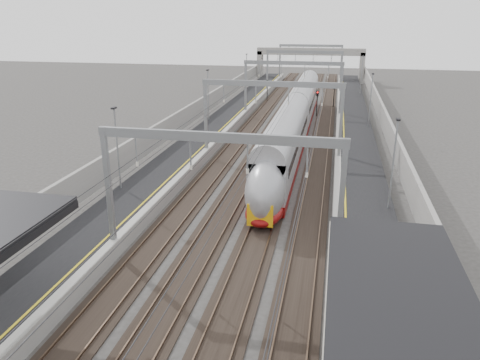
% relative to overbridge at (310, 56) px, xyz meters
% --- Properties ---
extents(platform_left, '(4.00, 120.00, 1.00)m').
position_rel_overbridge_xyz_m(platform_left, '(-8.00, -55.00, -4.81)').
color(platform_left, black).
rests_on(platform_left, ground).
extents(platform_right, '(4.00, 120.00, 1.00)m').
position_rel_overbridge_xyz_m(platform_right, '(8.00, -55.00, -4.81)').
color(platform_right, black).
rests_on(platform_right, ground).
extents(tracks, '(11.40, 140.00, 0.20)m').
position_rel_overbridge_xyz_m(tracks, '(0.00, -55.00, -5.26)').
color(tracks, black).
rests_on(tracks, ground).
extents(overhead_line, '(13.00, 140.00, 6.60)m').
position_rel_overbridge_xyz_m(overhead_line, '(0.00, -48.38, 0.83)').
color(overhead_line, gray).
rests_on(overhead_line, platform_left).
extents(overbridge, '(22.00, 2.20, 6.90)m').
position_rel_overbridge_xyz_m(overbridge, '(0.00, 0.00, 0.00)').
color(overbridge, gray).
rests_on(overbridge, ground).
extents(wall_left, '(0.30, 120.00, 3.20)m').
position_rel_overbridge_xyz_m(wall_left, '(-11.20, -55.00, -3.71)').
color(wall_left, gray).
rests_on(wall_left, ground).
extents(wall_right, '(0.30, 120.00, 3.20)m').
position_rel_overbridge_xyz_m(wall_right, '(11.20, -55.00, -3.71)').
color(wall_right, gray).
rests_on(wall_right, ground).
extents(train, '(2.64, 48.04, 4.17)m').
position_rel_overbridge_xyz_m(train, '(1.50, -51.28, -3.26)').
color(train, maroon).
rests_on(train, ground).
extents(signal_green, '(0.32, 0.32, 3.48)m').
position_rel_overbridge_xyz_m(signal_green, '(-5.20, -25.22, -2.89)').
color(signal_green, black).
rests_on(signal_green, ground).
extents(signal_red_near, '(0.32, 0.32, 3.48)m').
position_rel_overbridge_xyz_m(signal_red_near, '(3.20, -35.20, -2.89)').
color(signal_red_near, black).
rests_on(signal_red_near, ground).
extents(signal_red_far, '(0.32, 0.32, 3.48)m').
position_rel_overbridge_xyz_m(signal_red_far, '(5.40, -28.14, -2.89)').
color(signal_red_far, black).
rests_on(signal_red_far, ground).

